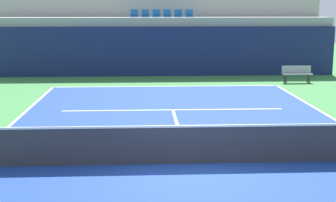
% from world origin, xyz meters
% --- Properties ---
extents(ground_plane, '(80.00, 80.00, 0.00)m').
position_xyz_m(ground_plane, '(0.00, 0.00, 0.00)').
color(ground_plane, '#387A3D').
extents(court_surface, '(11.00, 24.00, 0.01)m').
position_xyz_m(court_surface, '(0.00, 0.00, 0.01)').
color(court_surface, navy).
rests_on(court_surface, ground_plane).
extents(baseline_far, '(11.00, 0.10, 0.00)m').
position_xyz_m(baseline_far, '(0.00, 11.95, 0.01)').
color(baseline_far, white).
rests_on(baseline_far, court_surface).
extents(service_line_far, '(8.26, 0.10, 0.00)m').
position_xyz_m(service_line_far, '(0.00, 6.40, 0.01)').
color(service_line_far, white).
rests_on(service_line_far, court_surface).
extents(centre_service_line, '(0.10, 6.40, 0.00)m').
position_xyz_m(centre_service_line, '(0.00, 3.20, 0.01)').
color(centre_service_line, white).
rests_on(centre_service_line, court_surface).
extents(back_wall, '(19.36, 0.30, 2.74)m').
position_xyz_m(back_wall, '(0.00, 15.78, 1.37)').
color(back_wall, navy).
rests_on(back_wall, ground_plane).
extents(stands_tier_lower, '(19.36, 2.40, 3.24)m').
position_xyz_m(stands_tier_lower, '(0.00, 17.13, 1.62)').
color(stands_tier_lower, '#9E9E99').
rests_on(stands_tier_lower, ground_plane).
extents(stands_tier_upper, '(19.36, 2.40, 4.24)m').
position_xyz_m(stands_tier_upper, '(0.00, 19.53, 2.12)').
color(stands_tier_upper, '#9E9E99').
rests_on(stands_tier_upper, ground_plane).
extents(seating_row_lower, '(3.63, 0.44, 0.44)m').
position_xyz_m(seating_row_lower, '(0.00, 17.22, 3.36)').
color(seating_row_lower, '#145193').
rests_on(seating_row_lower, stands_tier_lower).
extents(tennis_net, '(11.08, 0.08, 1.07)m').
position_xyz_m(tennis_net, '(0.00, 0.00, 0.51)').
color(tennis_net, black).
rests_on(tennis_net, court_surface).
extents(player_bench, '(1.50, 0.40, 0.85)m').
position_xyz_m(player_bench, '(6.74, 12.91, 0.51)').
color(player_bench, '#99999E').
rests_on(player_bench, ground_plane).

